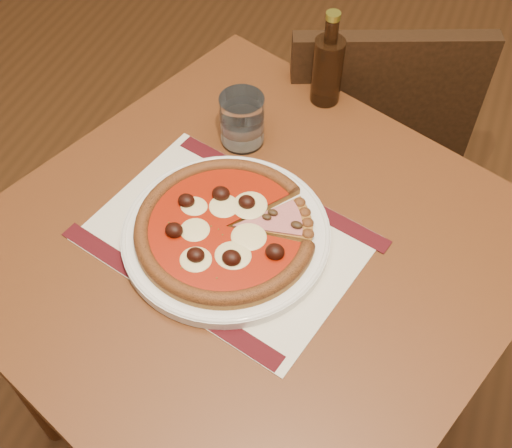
{
  "coord_description": "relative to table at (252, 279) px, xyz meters",
  "views": [
    {
      "loc": [
        -0.05,
        0.06,
        1.59
      ],
      "look_at": [
        -0.28,
        0.65,
        0.78
      ],
      "focal_mm": 45.0,
      "sensor_mm": 36.0,
      "label": 1
    }
  ],
  "objects": [
    {
      "name": "placemat",
      "position": [
        -0.04,
        -0.0,
        0.1
      ],
      "size": [
        0.48,
        0.39,
        0.0
      ],
      "primitive_type": "cube",
      "rotation": [
        0.0,
        0.0,
        -0.24
      ],
      "color": "white",
      "rests_on": "table"
    },
    {
      "name": "chair_far",
      "position": [
        0.07,
        0.59,
        -0.16
      ],
      "size": [
        0.52,
        0.52,
        0.85
      ],
      "rotation": [
        0.0,
        0.0,
        3.53
      ],
      "color": "black",
      "rests_on": "ground"
    },
    {
      "name": "ham_slice",
      "position": [
        0.03,
        0.05,
        0.13
      ],
      "size": [
        0.13,
        0.1,
        0.02
      ],
      "rotation": [
        0.0,
        0.0,
        0.53
      ],
      "color": "#A96F28",
      "rests_on": "plate"
    },
    {
      "name": "water_glass",
      "position": [
        -0.1,
        0.22,
        0.15
      ],
      "size": [
        0.1,
        0.1,
        0.1
      ],
      "primitive_type": "cylinder",
      "rotation": [
        0.0,
        0.0,
        0.3
      ],
      "color": "white",
      "rests_on": "table"
    },
    {
      "name": "pizza",
      "position": [
        -0.04,
        -0.01,
        0.13
      ],
      "size": [
        0.29,
        0.29,
        0.04
      ],
      "color": "#A96F28",
      "rests_on": "plate"
    },
    {
      "name": "table",
      "position": [
        0.0,
        0.0,
        0.0
      ],
      "size": [
        1.02,
        1.02,
        0.75
      ],
      "rotation": [
        0.0,
        0.0,
        -0.34
      ],
      "color": "brown",
      "rests_on": "ground"
    },
    {
      "name": "plate",
      "position": [
        -0.04,
        -0.0,
        0.11
      ],
      "size": [
        0.34,
        0.34,
        0.02
      ],
      "primitive_type": "cylinder",
      "color": "white",
      "rests_on": "placemat"
    },
    {
      "name": "bottle",
      "position": [
        0.0,
        0.38,
        0.18
      ],
      "size": [
        0.06,
        0.06,
        0.19
      ],
      "color": "black",
      "rests_on": "table"
    }
  ]
}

